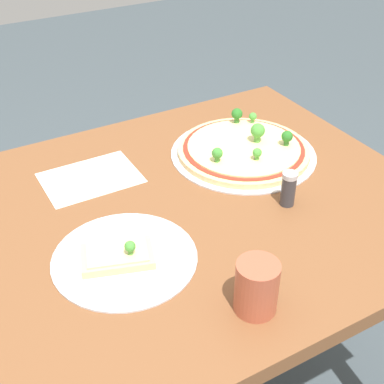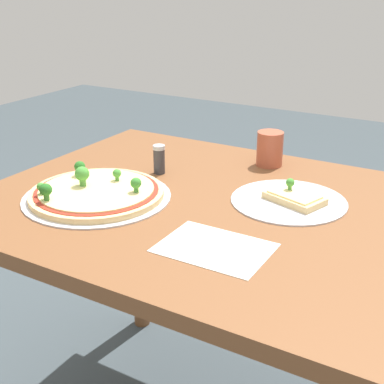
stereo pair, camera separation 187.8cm
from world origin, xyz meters
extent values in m
cube|color=brown|center=(0.00, 0.00, 0.75)|extent=(1.21, 0.86, 0.04)
cylinder|color=brown|center=(0.55, 0.37, 0.36)|extent=(0.06, 0.06, 0.73)
cylinder|color=silver|center=(0.31, 0.12, 0.77)|extent=(0.36, 0.36, 0.00)
cylinder|color=#E5C17F|center=(0.31, 0.12, 0.77)|extent=(0.33, 0.33, 0.01)
cylinder|color=#A82D1E|center=(0.31, 0.12, 0.78)|extent=(0.30, 0.30, 0.00)
cylinder|color=#F4DB8E|center=(0.31, 0.12, 0.79)|extent=(0.28, 0.28, 0.00)
sphere|color=#479338|center=(0.35, 0.12, 0.82)|extent=(0.04, 0.04, 0.04)
cylinder|color=#51973E|center=(0.35, 0.12, 0.80)|extent=(0.02, 0.02, 0.02)
sphere|color=#3D8933|center=(0.21, 0.09, 0.81)|extent=(0.03, 0.03, 0.03)
cylinder|color=#488E3A|center=(0.21, 0.09, 0.79)|extent=(0.01, 0.01, 0.01)
sphere|color=#479338|center=(0.40, 0.21, 0.81)|extent=(0.02, 0.02, 0.02)
cylinder|color=#51973E|center=(0.40, 0.21, 0.79)|extent=(0.01, 0.01, 0.01)
sphere|color=#286B23|center=(0.36, 0.23, 0.81)|extent=(0.03, 0.03, 0.03)
cylinder|color=#37742D|center=(0.36, 0.23, 0.79)|extent=(0.01, 0.01, 0.01)
sphere|color=#479338|center=(0.30, 0.05, 0.81)|extent=(0.02, 0.02, 0.02)
cylinder|color=#51973E|center=(0.30, 0.05, 0.79)|extent=(0.01, 0.01, 0.01)
sphere|color=#286B23|center=(0.40, 0.07, 0.81)|extent=(0.03, 0.03, 0.03)
cylinder|color=#37742D|center=(0.40, 0.07, 0.79)|extent=(0.01, 0.01, 0.01)
cylinder|color=silver|center=(-0.11, -0.09, 0.77)|extent=(0.28, 0.28, 0.00)
cube|color=#E5C17F|center=(-0.12, -0.09, 0.78)|extent=(0.15, 0.12, 0.02)
cube|color=#F4DB8E|center=(-0.12, -0.09, 0.79)|extent=(0.13, 0.10, 0.00)
sphere|color=#479338|center=(-0.10, -0.11, 0.81)|extent=(0.02, 0.02, 0.02)
cylinder|color=#51973E|center=(-0.10, -0.11, 0.79)|extent=(0.01, 0.01, 0.01)
cylinder|color=#AD5138|center=(0.04, -0.32, 0.81)|extent=(0.07, 0.07, 0.10)
cylinder|color=#333338|center=(0.27, -0.10, 0.80)|extent=(0.03, 0.03, 0.07)
cylinder|color=#B2B2B7|center=(0.27, -0.10, 0.84)|extent=(0.03, 0.03, 0.01)
cube|color=silver|center=(-0.07, 0.20, 0.76)|extent=(0.22, 0.16, 0.00)
camera|label=1|loc=(-0.37, -0.82, 1.45)|focal=50.00mm
camera|label=2|loc=(-0.50, 1.04, 1.27)|focal=50.00mm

